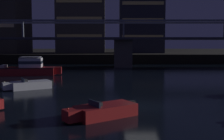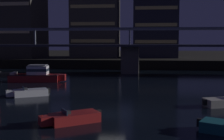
# 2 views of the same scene
# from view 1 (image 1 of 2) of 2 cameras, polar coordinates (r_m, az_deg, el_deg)

# --- Properties ---
(ground_plane) EXTENTS (400.00, 400.00, 0.00)m
(ground_plane) POSITION_cam_1_polar(r_m,az_deg,el_deg) (21.22, 5.87, -7.43)
(ground_plane) COLOR black
(far_riverbank) EXTENTS (240.00, 80.00, 2.20)m
(far_riverbank) POSITION_cam_1_polar(r_m,az_deg,el_deg) (105.01, 0.97, 3.43)
(far_riverbank) COLOR black
(far_riverbank) RESTS_ON ground
(river_bridge) EXTENTS (84.00, 6.40, 9.38)m
(river_bridge) POSITION_cam_1_polar(r_m,az_deg,el_deg) (56.96, 2.01, 5.12)
(river_bridge) COLOR #4C4944
(river_bridge) RESTS_ON ground
(tower_west_tall) EXTENTS (13.01, 10.39, 23.54)m
(tower_west_tall) POSITION_cam_1_polar(r_m,az_deg,el_deg) (79.97, -6.59, 11.91)
(tower_west_tall) COLOR #423D38
(tower_west_tall) RESTS_ON far_riverbank
(tower_central) EXTENTS (11.91, 9.50, 22.59)m
(tower_central) POSITION_cam_1_polar(r_m,az_deg,el_deg) (79.63, 5.75, 11.60)
(tower_central) COLOR #282833
(tower_central) RESTS_ON far_riverbank
(cabin_cruiser_near_left) EXTENTS (9.31, 3.58, 2.79)m
(cabin_cruiser_near_left) POSITION_cam_1_polar(r_m,az_deg,el_deg) (43.45, -16.91, 0.35)
(cabin_cruiser_near_left) COLOR maroon
(cabin_cruiser_near_left) RESTS_ON ground
(speedboat_mid_center) EXTENTS (4.88, 3.56, 1.16)m
(speedboat_mid_center) POSITION_cam_1_polar(r_m,az_deg,el_deg) (30.27, -16.92, -2.98)
(speedboat_mid_center) COLOR silver
(speedboat_mid_center) RESTS_ON ground
(speedboat_far_center) EXTENTS (4.77, 3.84, 1.16)m
(speedboat_far_center) POSITION_cam_1_polar(r_m,az_deg,el_deg) (17.94, -2.14, -8.42)
(speedboat_far_center) COLOR maroon
(speedboat_far_center) RESTS_ON ground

